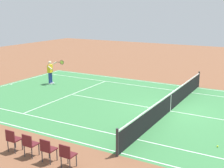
{
  "coord_description": "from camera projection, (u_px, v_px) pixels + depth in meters",
  "views": [
    {
      "loc": [
        -4.8,
        14.65,
        5.2
      ],
      "look_at": [
        3.76,
        -0.46,
        0.9
      ],
      "focal_mm": 48.83,
      "sensor_mm": 36.0,
      "label": 1
    }
  ],
  "objects": [
    {
      "name": "spectator_chair_1",
      "position": [
        48.0,
        149.0,
        10.48
      ],
      "size": [
        0.44,
        0.44,
        0.88
      ],
      "color": "#38383D",
      "rests_on": "ground_plane"
    },
    {
      "name": "tennis_net",
      "position": [
        171.0,
        102.0,
        15.81
      ],
      "size": [
        0.1,
        11.7,
        1.08
      ],
      "color": "#2D2D33",
      "rests_on": "ground_plane"
    },
    {
      "name": "tennis_ball",
      "position": [
        217.0,
        146.0,
        11.75
      ],
      "size": [
        0.07,
        0.07,
        0.07
      ],
      "primitive_type": "sphere",
      "color": "#CCE01E",
      "rests_on": "ground_plane"
    },
    {
      "name": "court_slab",
      "position": [
        170.0,
        111.0,
        15.92
      ],
      "size": [
        24.2,
        11.4,
        0.0
      ],
      "primitive_type": "cube",
      "color": "#387A42",
      "rests_on": "ground_plane"
    },
    {
      "name": "spectator_chair_2",
      "position": [
        30.0,
        143.0,
        10.88
      ],
      "size": [
        0.44,
        0.44,
        0.88
      ],
      "color": "#38383D",
      "rests_on": "ground_plane"
    },
    {
      "name": "tennis_player_near",
      "position": [
        51.0,
        71.0,
        21.48
      ],
      "size": [
        1.01,
        0.84,
        1.7
      ],
      "color": "navy",
      "rests_on": "ground_plane"
    },
    {
      "name": "court_line_markings",
      "position": [
        170.0,
        111.0,
        15.92
      ],
      "size": [
        23.85,
        11.05,
        0.01
      ],
      "color": "white",
      "rests_on": "ground_plane"
    },
    {
      "name": "spectator_chair_0",
      "position": [
        67.0,
        154.0,
        10.08
      ],
      "size": [
        0.44,
        0.44,
        0.88
      ],
      "color": "#38383D",
      "rests_on": "ground_plane"
    },
    {
      "name": "ground_plane",
      "position": [
        170.0,
        111.0,
        15.92
      ],
      "size": [
        60.0,
        60.0,
        0.0
      ],
      "primitive_type": "plane",
      "color": "brown"
    },
    {
      "name": "spectator_chair_3",
      "position": [
        13.0,
        139.0,
        11.28
      ],
      "size": [
        0.44,
        0.44,
        0.88
      ],
      "color": "#38383D",
      "rests_on": "ground_plane"
    }
  ]
}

